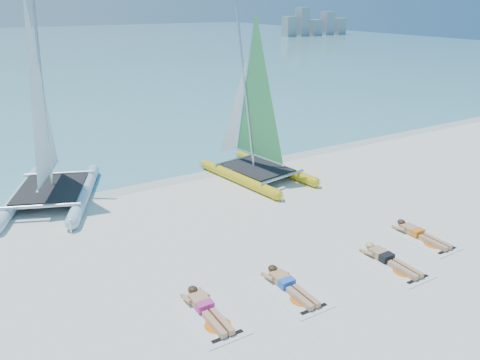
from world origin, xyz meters
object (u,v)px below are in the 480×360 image
object	(u,v)px
catamaran_blue	(44,138)
towel_b	(293,292)
catamaran_yellow	(250,124)
sunbather_a	(206,307)
towel_d	(424,239)
towel_c	(393,265)
sunbather_d	(418,233)
sunbather_c	(388,258)
towel_a	(210,316)
sunbather_b	(288,284)

from	to	relation	value
catamaran_blue	towel_b	world-z (taller)	catamaran_blue
catamaran_yellow	towel_b	distance (m)	8.08
sunbather_a	towel_d	distance (m)	6.70
towel_d	sunbather_a	bearing A→B (deg)	177.84
sunbather_a	towel_c	size ratio (longest dim) A/B	0.93
sunbather_d	towel_d	bearing A→B (deg)	-90.00
catamaran_blue	catamaran_yellow	bearing A→B (deg)	11.43
catamaran_yellow	towel_c	world-z (taller)	catamaran_yellow
sunbather_c	towel_d	xyz separation A→B (m)	(1.79, 0.33, -0.11)
towel_d	sunbather_d	size ratio (longest dim) A/B	1.07
catamaran_yellow	towel_c	size ratio (longest dim) A/B	3.40
catamaran_yellow	sunbather_c	xyz separation A→B (m)	(-0.44, -7.30, -1.86)
sunbather_a	sunbather_d	bearing A→B (deg)	-0.52
sunbather_a	towel_c	world-z (taller)	sunbather_a
towel_a	sunbather_a	bearing A→B (deg)	90.00
sunbather_a	sunbather_c	distance (m)	4.93
sunbather_b	towel_d	distance (m)	4.66
catamaran_yellow	towel_b	xyz separation A→B (m)	(-3.30, -7.11, -1.97)
sunbather_d	sunbather_b	bearing A→B (deg)	-178.34
catamaran_blue	towel_d	bearing A→B (deg)	-22.70
towel_c	sunbather_b	bearing A→B (deg)	168.65
towel_a	sunbather_d	distance (m)	6.69
towel_c	sunbather_c	distance (m)	0.22
towel_c	towel_d	bearing A→B (deg)	16.10
towel_a	catamaran_yellow	bearing A→B (deg)	52.34
sunbather_b	towel_d	size ratio (longest dim) A/B	0.93
sunbather_b	catamaran_blue	bearing A→B (deg)	113.74
catamaran_blue	towel_b	xyz separation A→B (m)	(3.63, -8.46, -2.11)
towel_b	catamaran_blue	bearing A→B (deg)	113.26
catamaran_blue	towel_a	distance (m)	8.67
towel_a	towel_d	size ratio (longest dim) A/B	1.00
sunbather_a	towel_c	bearing A→B (deg)	-8.94
catamaran_blue	sunbather_a	world-z (taller)	catamaran_blue
catamaran_blue	towel_d	xyz separation A→B (m)	(8.29, -8.32, -2.11)
towel_a	towel_c	xyz separation A→B (m)	(4.90, -0.58, 0.00)
sunbather_b	sunbather_d	bearing A→B (deg)	1.66
sunbather_c	towel_d	size ratio (longest dim) A/B	0.93
sunbather_a	towel_b	size ratio (longest dim) A/B	0.93
towel_d	sunbather_d	world-z (taller)	sunbather_d
catamaran_blue	sunbather_d	world-z (taller)	catamaran_blue
towel_c	sunbather_d	world-z (taller)	sunbather_d
towel_a	towel_c	distance (m)	4.93
sunbather_b	sunbather_c	bearing A→B (deg)	-7.61
sunbather_d	sunbather_a	bearing A→B (deg)	179.48
sunbather_a	towel_b	xyz separation A→B (m)	(2.03, -0.39, -0.11)
towel_d	towel_b	bearing A→B (deg)	-178.34
catamaran_yellow	towel_a	xyz separation A→B (m)	(-5.34, -6.92, -1.97)
sunbather_a	sunbather_d	distance (m)	6.69
catamaran_yellow	sunbather_a	distance (m)	8.78
catamaran_blue	sunbather_a	distance (m)	8.47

